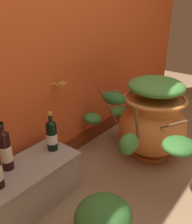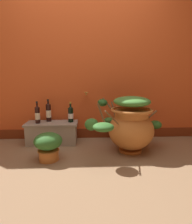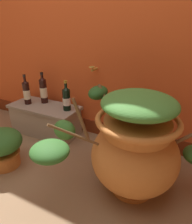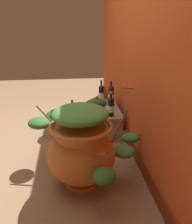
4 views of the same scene
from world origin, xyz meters
name	(u,v)px [view 2 (image 2 of 4)]	position (x,y,z in m)	size (l,w,h in m)	color
ground_plane	(80,170)	(0.00, 0.00, 0.00)	(7.00, 7.00, 0.00)	#896B4C
back_wall	(82,56)	(0.00, 1.20, 1.29)	(4.40, 0.33, 2.60)	#D15123
terracotta_urn	(130,125)	(0.63, 0.51, 0.36)	(1.07, 1.08, 0.73)	#C17033
stone_ledge	(52,132)	(-0.44, 0.88, 0.17)	(0.75, 0.35, 0.31)	#9E9384
wine_bottle_left	(71,114)	(-0.17, 0.90, 0.44)	(0.08, 0.08, 0.30)	black
wine_bottle_middle	(49,112)	(-0.50, 0.96, 0.46)	(0.08, 0.08, 0.33)	black
wine_bottle_right	(37,114)	(-0.64, 0.85, 0.44)	(0.07, 0.07, 0.32)	black
potted_shrub	(48,145)	(-0.38, 0.27, 0.19)	(0.33, 0.32, 0.34)	#C17033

